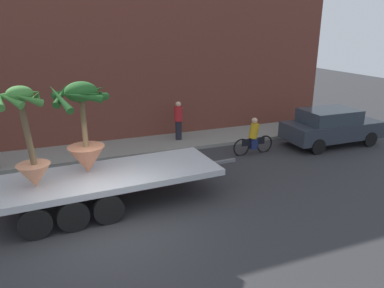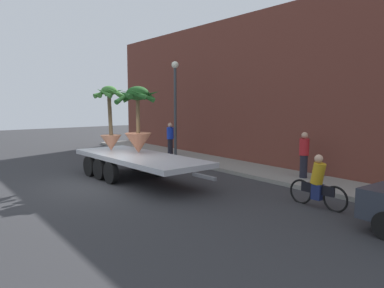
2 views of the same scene
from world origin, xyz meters
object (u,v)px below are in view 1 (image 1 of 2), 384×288
at_px(potted_palm_middle, 28,143).
at_px(pedestrian_far_left, 178,120).
at_px(flatbed_trailer, 99,182).
at_px(potted_palm_rear, 84,130).
at_px(parked_car, 331,126).
at_px(cyclist, 254,138).

distance_m(potted_palm_middle, pedestrian_far_left, 7.76).
xyz_separation_m(flatbed_trailer, potted_palm_rear, (-0.25, 0.28, 1.48)).
relative_size(potted_palm_rear, potted_palm_middle, 0.98).
bearing_deg(parked_car, cyclist, 177.75).
distance_m(potted_palm_rear, cyclist, 7.15).
height_order(potted_palm_rear, cyclist, potted_palm_rear).
bearing_deg(potted_palm_rear, potted_palm_middle, -159.90).
height_order(parked_car, pedestrian_far_left, pedestrian_far_left).
xyz_separation_m(potted_palm_rear, pedestrian_far_left, (4.34, 4.58, -1.20)).
distance_m(potted_palm_middle, cyclist, 8.60).
height_order(flatbed_trailer, potted_palm_rear, potted_palm_rear).
distance_m(potted_palm_middle, parked_car, 12.13).
bearing_deg(cyclist, parked_car, -2.25).
distance_m(flatbed_trailer, cyclist, 6.83).
distance_m(potted_palm_rear, pedestrian_far_left, 6.42).
height_order(cyclist, pedestrian_far_left, pedestrian_far_left).
relative_size(cyclist, parked_car, 0.43).
bearing_deg(cyclist, potted_palm_rear, -162.76).
relative_size(potted_palm_rear, pedestrian_far_left, 1.51).
xyz_separation_m(potted_palm_middle, pedestrian_far_left, (5.75, 5.09, -1.15)).
relative_size(cyclist, pedestrian_far_left, 1.08).
xyz_separation_m(potted_palm_rear, potted_palm_middle, (-1.41, -0.51, -0.05)).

